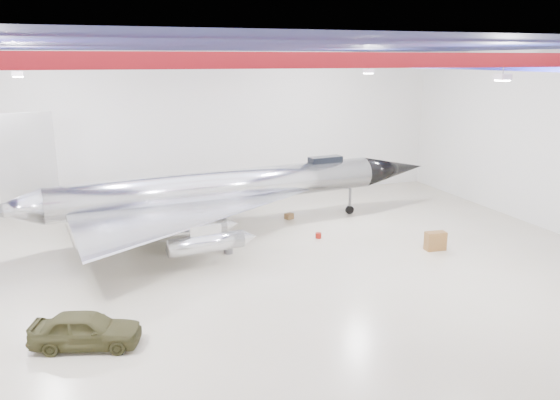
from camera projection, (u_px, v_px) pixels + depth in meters
name	position (u px, v px, depth m)	size (l,w,h in m)	color
floor	(242.00, 269.00, 27.88)	(40.00, 40.00, 0.00)	#BEB497
wall_back	(187.00, 128.00, 40.22)	(40.00, 40.00, 0.00)	silver
ceiling	(238.00, 46.00, 25.12)	(40.00, 40.00, 0.00)	#0A0F38
ceiling_structure	(238.00, 61.00, 25.29)	(39.50, 29.50, 1.08)	maroon
jet_aircraft	(223.00, 192.00, 33.31)	(28.63, 18.19, 7.81)	silver
jeep	(86.00, 329.00, 20.28)	(1.62, 4.03, 1.37)	#3D3B1E
desk	(435.00, 241.00, 30.61)	(1.15, 0.57, 1.05)	brown
toolbox_red	(210.00, 216.00, 36.81)	(0.41, 0.33, 0.29)	maroon
engine_drum	(228.00, 249.00, 30.16)	(0.51, 0.51, 0.46)	#59595B
parts_bin	(289.00, 216.00, 36.66)	(0.53, 0.42, 0.37)	olive
crate_small	(127.00, 242.00, 31.69)	(0.41, 0.33, 0.29)	#59595B
tool_chest	(318.00, 236.00, 32.72)	(0.36, 0.36, 0.32)	maroon
oil_barrel	(205.00, 237.00, 32.44)	(0.50, 0.40, 0.35)	olive
spares_box	(222.00, 226.00, 34.53)	(0.42, 0.42, 0.38)	#59595B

